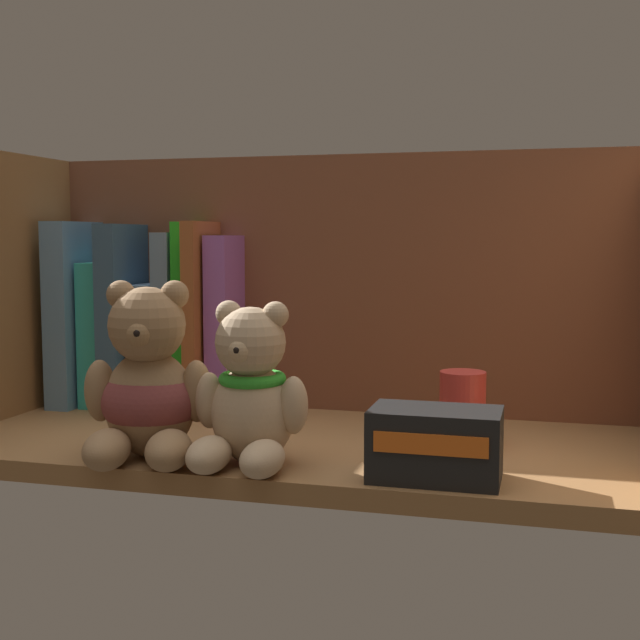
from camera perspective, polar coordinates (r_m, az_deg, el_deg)
shelf_board at (r=88.27cm, az=-1.59°, el=-8.69°), size 70.22×30.50×2.00cm
shelf_back_panel at (r=101.04cm, az=0.98°, el=1.91°), size 72.62×1.20×32.60cm
book_0 at (r=111.12cm, az=-15.60°, el=0.53°), size 3.16×14.83×22.78cm
book_1 at (r=109.67cm, az=-14.05°, el=-0.81°), size 2.84×11.53×17.79cm
book_2 at (r=107.95cm, az=-12.62°, el=0.37°), size 2.67×13.92×22.45cm
book_3 at (r=106.94cm, az=-11.11°, el=-1.61°), size 2.72×10.26×15.15cm
book_4 at (r=105.36cm, az=-9.75°, el=0.02°), size 2.23×9.31×21.43cm
book_5 at (r=104.34cm, az=-8.58°, el=0.33°), size 1.69×9.21×22.68cm
book_6 at (r=103.53cm, az=-7.54°, el=0.32°), size 1.64×12.80×22.74cm
book_7 at (r=102.64cm, az=-6.21°, el=-0.17°), size 2.73×9.23×21.09cm
teddy_bear_larger at (r=80.98cm, az=-11.60°, el=-4.60°), size 12.73×13.49×16.82cm
teddy_bear_smaller at (r=77.19cm, az=-4.80°, el=-5.14°), size 10.92×11.04×15.06cm
pillar_candle at (r=86.21cm, az=9.64°, el=-5.91°), size 4.64×4.64×7.42cm
small_product_box at (r=73.67cm, az=7.84°, el=-8.35°), size 11.15×6.85×6.17cm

